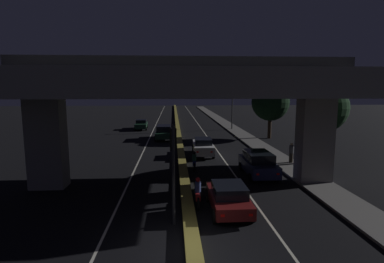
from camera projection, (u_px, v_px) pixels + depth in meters
name	position (u px, v px, depth m)	size (l,w,h in m)	color
ground_plane	(193.00, 254.00, 11.12)	(200.00, 200.00, 0.00)	black
lane_line_left_inner	(154.00, 129.00, 45.47)	(0.12, 126.00, 0.00)	beige
lane_line_right_inner	(201.00, 129.00, 45.93)	(0.12, 126.00, 0.00)	beige
median_divider	(178.00, 128.00, 45.67)	(0.62, 126.00, 0.32)	olive
sidewalk_right	(243.00, 135.00, 39.30)	(2.26, 126.00, 0.13)	#5B5956
elevated_overpass	(184.00, 89.00, 18.34)	(21.22, 9.07, 8.03)	gray
traffic_light_left_of_median	(173.00, 157.00, 13.17)	(0.30, 0.49, 4.55)	black
street_lamp	(230.00, 101.00, 44.30)	(2.51, 0.32, 7.08)	#2D2D30
car_dark_red_lead	(228.00, 197.00, 14.85)	(1.92, 4.04, 1.44)	#591414
car_dark_blue_second	(258.00, 163.00, 21.06)	(2.03, 4.41, 1.69)	#141938
car_white_third	(203.00, 146.00, 27.49)	(1.98, 4.47, 1.60)	silver
car_dark_green_lead_oncoming	(164.00, 132.00, 36.31)	(2.07, 4.81, 1.68)	black
car_dark_green_second_oncoming	(141.00, 124.00, 45.23)	(1.95, 4.73, 1.45)	black
motorcycle_red_filtering_near	(198.00, 193.00, 15.73)	(0.33, 1.98, 1.48)	black
motorcycle_blue_filtering_mid	(194.00, 162.00, 22.62)	(0.34, 1.89, 1.39)	black
pedestrian_on_sidewalk	(291.00, 153.00, 24.28)	(0.37, 0.37, 1.62)	#2D261E
roadside_tree_kerbside_near	(323.00, 108.00, 23.99)	(3.94, 3.94, 6.52)	#38281C
roadside_tree_kerbside_mid	(270.00, 102.00, 36.42)	(4.56, 4.56, 6.74)	#2D2116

